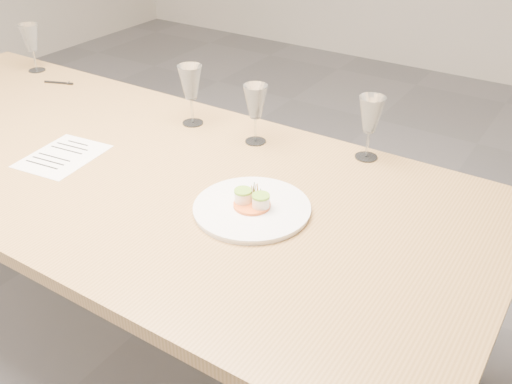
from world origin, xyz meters
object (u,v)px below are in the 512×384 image
Objects in this scene: wine_glass_2 at (255,103)px; recipe_sheet at (63,156)px; dining_table at (116,176)px; wine_glass_1 at (190,84)px; ballpoint_pen at (59,83)px; wine_glass_3 at (371,116)px; dinner_plate at (252,207)px; wine_glass_0 at (30,39)px.

recipe_sheet is at bearing -137.49° from wine_glass_2.
wine_glass_1 is (0.05, 0.34, 0.22)m from dining_table.
ballpoint_pen is 0.62× the size of wine_glass_2.
wine_glass_3 reaches higher than wine_glass_2.
wine_glass_3 reaches higher than dinner_plate.
wine_glass_3 reaches higher than dining_table.
ballpoint_pen is 0.98m from wine_glass_2.
recipe_sheet is 2.28× the size of ballpoint_pen.
wine_glass_0 is (-0.86, 0.40, 0.21)m from dining_table.
wine_glass_2 is at bearing 121.79° from dinner_plate.
wine_glass_2 is at bearing -3.09° from wine_glass_0.
wine_glass_3 is (1.53, 0.03, 0.00)m from wine_glass_0.
wine_glass_3 is at bearing -17.26° from ballpoint_pen.
wine_glass_3 is (0.13, 0.45, 0.13)m from dinner_plate.
wine_glass_2 reaches higher than ballpoint_pen.
wine_glass_0 is 1.18m from wine_glass_2.
wine_glass_1 is 1.04× the size of wine_glass_3.
dinner_plate is 1.14× the size of recipe_sheet.
wine_glass_2 is (1.18, -0.06, -0.00)m from wine_glass_0.
ballpoint_pen is at bearing -14.73° from wine_glass_0.
wine_glass_3 is at bearing 32.95° from dining_table.
wine_glass_0 reaches higher than ballpoint_pen.
wine_glass_2 is 0.37m from wine_glass_3.
wine_glass_0 is 0.91m from wine_glass_1.
wine_glass_3 is at bearing 25.48° from recipe_sheet.
dinner_plate is 1.60× the size of wine_glass_2.
wine_glass_3 is (0.81, 0.52, 0.14)m from recipe_sheet.
dinner_plate is (0.54, -0.02, 0.08)m from dining_table.
wine_glass_0 is 1.53m from wine_glass_3.
recipe_sheet is at bearing -60.64° from ballpoint_pen.
wine_glass_0 reaches higher than wine_glass_2.
dinner_plate is at bearing -106.32° from wine_glass_3.
recipe_sheet is (-0.68, -0.06, -0.01)m from dinner_plate.
dining_table is 7.58× the size of dinner_plate.
wine_glass_3 is (0.35, 0.10, 0.00)m from wine_glass_2.
dinner_plate reaches higher than ballpoint_pen.
recipe_sheet is 0.48m from wine_glass_1.
dining_table is 0.40m from wine_glass_1.
dinner_plate is 0.44m from wine_glass_2.
wine_glass_1 is at bearing 81.39° from dining_table.
dining_table is 11.41× the size of wine_glass_1.
wine_glass_1 is at bearing 58.62° from recipe_sheet.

